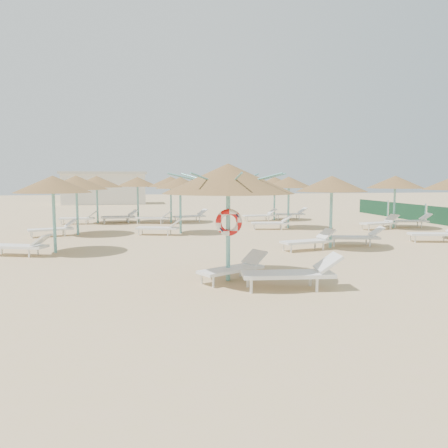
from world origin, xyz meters
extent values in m
plane|color=tan|center=(0.00, 0.00, 0.00)|extent=(120.00, 120.00, 0.00)
cylinder|color=#66B2B0|center=(-0.30, -0.14, 1.24)|extent=(0.11, 0.11, 2.47)
cone|color=brown|center=(-0.30, -0.14, 2.58)|extent=(3.29, 3.29, 0.74)
cylinder|color=#66B2B0|center=(-0.30, -0.14, 2.32)|extent=(0.20, 0.20, 0.12)
cylinder|color=#66B2B0|center=(0.46, -0.14, 2.54)|extent=(1.49, 0.04, 0.38)
cylinder|color=#66B2B0|center=(0.24, 0.39, 2.54)|extent=(1.08, 1.08, 0.38)
cylinder|color=#66B2B0|center=(-0.30, 0.61, 2.54)|extent=(0.04, 1.49, 0.38)
cylinder|color=#66B2B0|center=(-0.83, 0.39, 2.54)|extent=(1.08, 1.08, 0.38)
cylinder|color=#66B2B0|center=(-1.06, -0.14, 2.54)|extent=(1.49, 0.04, 0.38)
cylinder|color=#66B2B0|center=(-0.83, -0.68, 2.54)|extent=(1.08, 1.08, 0.38)
cylinder|color=#66B2B0|center=(-0.30, -0.90, 2.54)|extent=(0.04, 1.49, 0.38)
cylinder|color=#66B2B0|center=(0.24, -0.68, 2.54)|extent=(1.08, 1.08, 0.38)
torus|color=red|center=(-0.30, -0.24, 1.49)|extent=(0.68, 0.15, 0.68)
cylinder|color=white|center=(-0.79, -0.79, 0.13)|extent=(0.06, 0.06, 0.26)
cylinder|color=white|center=(-1.00, -0.38, 0.13)|extent=(0.06, 0.06, 0.26)
cylinder|color=white|center=(0.33, -0.20, 0.13)|extent=(0.06, 0.06, 0.26)
cylinder|color=white|center=(0.11, 0.21, 0.13)|extent=(0.06, 0.06, 0.26)
cube|color=white|center=(-0.23, -0.24, 0.30)|extent=(1.84, 1.34, 0.07)
cube|color=white|center=(0.47, 0.13, 0.52)|extent=(0.66, 0.71, 0.34)
cylinder|color=white|center=(-0.03, -1.48, 0.16)|extent=(0.07, 0.07, 0.31)
cylinder|color=white|center=(0.03, -0.93, 0.16)|extent=(0.07, 0.07, 0.31)
cylinder|color=white|center=(1.47, -1.65, 0.16)|extent=(0.07, 0.07, 0.31)
cylinder|color=white|center=(1.53, -1.09, 0.16)|extent=(0.07, 0.07, 0.31)
cube|color=white|center=(0.89, -1.30, 0.36)|extent=(2.19, 0.92, 0.09)
cube|color=white|center=(1.84, -1.40, 0.63)|extent=(0.61, 0.73, 0.41)
cylinder|color=#66B2B0|center=(-5.40, 5.03, 1.15)|extent=(0.11, 0.11, 2.30)
cone|color=brown|center=(-5.40, 5.03, 2.39)|extent=(2.59, 2.59, 0.58)
cylinder|color=#66B2B0|center=(-5.40, 5.03, 2.15)|extent=(0.20, 0.20, 0.12)
cylinder|color=white|center=(-7.17, 5.13, 0.14)|extent=(0.06, 0.06, 0.28)
cylinder|color=white|center=(-6.07, 4.20, 0.14)|extent=(0.06, 0.06, 0.28)
cylinder|color=white|center=(-5.90, 4.67, 0.14)|extent=(0.06, 0.06, 0.28)
cube|color=white|center=(-6.50, 4.63, 0.32)|extent=(2.00, 1.23, 0.08)
cube|color=white|center=(-5.70, 4.34, 0.56)|extent=(0.66, 0.73, 0.36)
cylinder|color=#66B2B0|center=(-5.32, 9.99, 1.15)|extent=(0.11, 0.11, 2.30)
cone|color=brown|center=(-5.32, 9.99, 2.40)|extent=(2.82, 2.82, 0.64)
cylinder|color=#66B2B0|center=(-5.32, 9.99, 2.15)|extent=(0.20, 0.20, 0.12)
cylinder|color=white|center=(-7.10, 9.10, 0.14)|extent=(0.06, 0.06, 0.28)
cylinder|color=white|center=(-7.26, 9.58, 0.14)|extent=(0.06, 0.06, 0.28)
cylinder|color=white|center=(-5.82, 9.52, 0.14)|extent=(0.06, 0.06, 0.28)
cylinder|color=white|center=(-5.97, 10.00, 0.14)|extent=(0.06, 0.06, 0.28)
cube|color=white|center=(-6.42, 9.59, 0.32)|extent=(2.00, 1.18, 0.08)
cube|color=white|center=(-5.61, 9.85, 0.56)|extent=(0.65, 0.72, 0.36)
cylinder|color=#66B2B0|center=(-4.93, 15.25, 1.15)|extent=(0.11, 0.11, 2.30)
cone|color=brown|center=(-4.93, 15.25, 2.40)|extent=(2.89, 2.89, 0.65)
cylinder|color=#66B2B0|center=(-4.93, 15.25, 2.15)|extent=(0.20, 0.20, 0.12)
cylinder|color=white|center=(-6.84, 14.67, 0.14)|extent=(0.06, 0.06, 0.28)
cylinder|color=white|center=(-6.80, 15.17, 0.14)|extent=(0.06, 0.06, 0.28)
cylinder|color=white|center=(-5.50, 14.56, 0.14)|extent=(0.06, 0.06, 0.28)
cylinder|color=white|center=(-5.46, 15.06, 0.14)|extent=(0.06, 0.06, 0.28)
cube|color=white|center=(-6.03, 14.85, 0.32)|extent=(1.95, 0.78, 0.08)
cube|color=white|center=(-5.18, 14.78, 0.56)|extent=(0.53, 0.64, 0.36)
cylinder|color=white|center=(-4.60, 15.24, 0.14)|extent=(0.06, 0.06, 0.28)
cylinder|color=white|center=(-4.64, 15.74, 0.14)|extent=(0.06, 0.06, 0.28)
cylinder|color=white|center=(-3.26, 15.35, 0.14)|extent=(0.06, 0.06, 0.28)
cylinder|color=white|center=(-3.30, 15.85, 0.14)|extent=(0.06, 0.06, 0.28)
cube|color=white|center=(-3.83, 15.55, 0.32)|extent=(1.95, 0.78, 0.08)
cube|color=white|center=(-2.98, 15.63, 0.56)|extent=(0.53, 0.64, 0.36)
cylinder|color=#66B2B0|center=(-0.63, 9.59, 1.15)|extent=(0.11, 0.11, 2.30)
cone|color=brown|center=(-0.63, 9.59, 2.38)|extent=(2.35, 2.35, 0.53)
cylinder|color=#66B2B0|center=(-0.63, 9.59, 2.15)|extent=(0.20, 0.20, 0.12)
cylinder|color=white|center=(-2.57, 9.20, 0.14)|extent=(0.06, 0.06, 0.28)
cylinder|color=white|center=(-2.41, 9.68, 0.14)|extent=(0.06, 0.06, 0.28)
cylinder|color=white|center=(-1.28, 8.79, 0.14)|extent=(0.06, 0.06, 0.28)
cylinder|color=white|center=(-1.13, 9.26, 0.14)|extent=(0.06, 0.06, 0.28)
cube|color=white|center=(-1.73, 9.19, 0.32)|extent=(2.00, 1.18, 0.08)
cube|color=white|center=(-0.92, 8.93, 0.56)|extent=(0.65, 0.72, 0.36)
cylinder|color=#66B2B0|center=(-0.73, 14.74, 1.15)|extent=(0.11, 0.11, 2.30)
cone|color=brown|center=(-0.73, 14.74, 2.39)|extent=(2.67, 2.67, 0.60)
cylinder|color=#66B2B0|center=(-0.73, 14.74, 2.15)|extent=(0.20, 0.20, 0.12)
cylinder|color=white|center=(-2.66, 14.31, 0.14)|extent=(0.06, 0.06, 0.28)
cylinder|color=white|center=(-2.53, 14.79, 0.14)|extent=(0.06, 0.06, 0.28)
cylinder|color=white|center=(-1.36, 13.96, 0.14)|extent=(0.06, 0.06, 0.28)
cylinder|color=white|center=(-1.23, 14.44, 0.14)|extent=(0.06, 0.06, 0.28)
cube|color=white|center=(-1.83, 14.34, 0.32)|extent=(2.00, 1.09, 0.08)
cube|color=white|center=(-1.00, 14.12, 0.56)|extent=(0.62, 0.70, 0.36)
cylinder|color=white|center=(-0.33, 14.59, 0.14)|extent=(0.06, 0.06, 0.28)
cylinder|color=white|center=(-0.46, 15.08, 0.14)|extent=(0.06, 0.06, 0.28)
cylinder|color=white|center=(0.97, 14.94, 0.14)|extent=(0.06, 0.06, 0.28)
cylinder|color=white|center=(0.84, 15.42, 0.14)|extent=(0.06, 0.06, 0.28)
cube|color=white|center=(0.37, 15.04, 0.32)|extent=(2.00, 1.09, 0.08)
cube|color=white|center=(1.20, 15.26, 0.56)|extent=(0.62, 0.70, 0.36)
cylinder|color=#66B2B0|center=(4.49, 4.28, 1.15)|extent=(0.11, 0.11, 2.30)
cone|color=brown|center=(4.49, 4.28, 2.39)|extent=(2.59, 2.59, 0.58)
cylinder|color=#66B2B0|center=(4.49, 4.28, 2.15)|extent=(0.20, 0.20, 0.12)
cylinder|color=white|center=(2.66, 3.46, 0.14)|extent=(0.06, 0.06, 0.28)
cylinder|color=white|center=(2.55, 3.95, 0.14)|extent=(0.06, 0.06, 0.28)
cylinder|color=white|center=(3.98, 3.76, 0.14)|extent=(0.06, 0.06, 0.28)
cylinder|color=white|center=(3.87, 4.25, 0.14)|extent=(0.06, 0.06, 0.28)
cube|color=white|center=(3.39, 3.88, 0.32)|extent=(1.99, 1.03, 0.08)
cube|color=white|center=(4.21, 4.07, 0.56)|extent=(0.61, 0.69, 0.36)
cylinder|color=white|center=(4.75, 4.52, 0.14)|extent=(0.06, 0.06, 0.28)
cylinder|color=white|center=(4.86, 5.01, 0.14)|extent=(0.06, 0.06, 0.28)
cylinder|color=white|center=(6.07, 4.22, 0.14)|extent=(0.06, 0.06, 0.28)
cylinder|color=white|center=(6.18, 4.71, 0.14)|extent=(0.06, 0.06, 0.28)
cube|color=white|center=(5.59, 4.58, 0.32)|extent=(1.99, 1.03, 0.08)
cube|color=white|center=(6.41, 4.40, 0.56)|extent=(0.61, 0.69, 0.36)
cylinder|color=#66B2B0|center=(5.08, 10.76, 1.15)|extent=(0.11, 0.11, 2.30)
cone|color=brown|center=(5.08, 10.76, 2.39)|extent=(2.53, 2.53, 0.57)
cylinder|color=#66B2B0|center=(5.08, 10.76, 2.15)|extent=(0.20, 0.20, 0.12)
cylinder|color=white|center=(3.14, 10.26, 0.14)|extent=(0.06, 0.06, 0.28)
cylinder|color=white|center=(3.24, 10.75, 0.14)|extent=(0.06, 0.06, 0.28)
cylinder|color=white|center=(4.47, 10.01, 0.14)|extent=(0.06, 0.06, 0.28)
cylinder|color=white|center=(4.56, 10.50, 0.14)|extent=(0.06, 0.06, 0.28)
cube|color=white|center=(3.98, 10.36, 0.32)|extent=(1.98, 0.96, 0.08)
cube|color=white|center=(4.81, 10.20, 0.56)|extent=(0.59, 0.68, 0.36)
cylinder|color=#66B2B0|center=(5.68, 15.12, 1.15)|extent=(0.11, 0.11, 2.30)
cone|color=brown|center=(5.68, 15.12, 2.38)|extent=(2.50, 2.50, 0.56)
cylinder|color=#66B2B0|center=(5.68, 15.12, 2.15)|extent=(0.20, 0.20, 0.12)
cylinder|color=white|center=(3.79, 14.43, 0.14)|extent=(0.06, 0.06, 0.28)
cylinder|color=white|center=(3.77, 14.93, 0.14)|extent=(0.06, 0.06, 0.28)
cylinder|color=white|center=(5.14, 14.49, 0.14)|extent=(0.06, 0.06, 0.28)
cylinder|color=white|center=(5.12, 14.99, 0.14)|extent=(0.06, 0.06, 0.28)
cube|color=white|center=(4.58, 14.72, 0.32)|extent=(1.92, 0.70, 0.08)
cube|color=white|center=(5.43, 14.75, 0.56)|extent=(0.51, 0.62, 0.36)
cylinder|color=white|center=(5.97, 15.20, 0.14)|extent=(0.06, 0.06, 0.28)
cylinder|color=white|center=(5.99, 15.70, 0.14)|extent=(0.06, 0.06, 0.28)
cylinder|color=white|center=(7.32, 15.14, 0.14)|extent=(0.06, 0.06, 0.28)
cylinder|color=white|center=(7.34, 15.64, 0.14)|extent=(0.06, 0.06, 0.28)
cube|color=white|center=(6.78, 15.42, 0.32)|extent=(1.92, 0.70, 0.08)
cube|color=white|center=(7.63, 15.38, 0.56)|extent=(0.51, 0.62, 0.36)
cylinder|color=white|center=(8.39, 4.83, 0.14)|extent=(0.06, 0.06, 0.28)
cylinder|color=white|center=(8.51, 5.32, 0.14)|extent=(0.06, 0.06, 0.28)
cylinder|color=white|center=(9.82, 5.01, 0.14)|extent=(0.06, 0.06, 0.28)
cube|color=white|center=(9.23, 4.89, 0.32)|extent=(1.99, 1.04, 0.08)
cylinder|color=#66B2B0|center=(10.45, 9.68, 1.15)|extent=(0.11, 0.11, 2.30)
cone|color=brown|center=(10.45, 9.68, 2.40)|extent=(2.85, 2.85, 0.64)
cylinder|color=#66B2B0|center=(10.45, 9.68, 2.15)|extent=(0.20, 0.20, 0.12)
cylinder|color=white|center=(8.61, 8.88, 0.14)|extent=(0.06, 0.06, 0.28)
cylinder|color=white|center=(8.52, 9.37, 0.14)|extent=(0.06, 0.06, 0.28)
cylinder|color=white|center=(9.94, 9.14, 0.14)|extent=(0.06, 0.06, 0.28)
cylinder|color=white|center=(9.84, 9.63, 0.14)|extent=(0.06, 0.06, 0.28)
cube|color=white|center=(9.35, 9.28, 0.32)|extent=(1.98, 0.98, 0.08)
cube|color=white|center=(10.18, 9.45, 0.56)|extent=(0.59, 0.68, 0.36)
cylinder|color=white|center=(10.72, 9.89, 0.14)|extent=(0.06, 0.06, 0.28)
cylinder|color=white|center=(10.81, 10.38, 0.14)|extent=(0.06, 0.06, 0.28)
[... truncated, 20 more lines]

